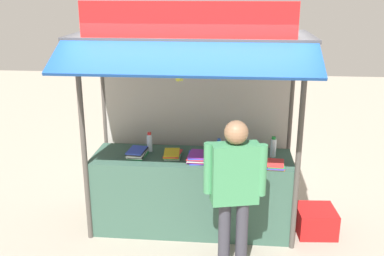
% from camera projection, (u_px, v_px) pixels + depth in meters
% --- Properties ---
extents(ground_plane, '(20.00, 20.00, 0.00)m').
position_uv_depth(ground_plane, '(192.00, 226.00, 5.52)').
color(ground_plane, '#9E9384').
extents(stall_counter, '(2.35, 0.72, 0.93)m').
position_uv_depth(stall_counter, '(192.00, 192.00, 5.38)').
color(stall_counter, '#385B4C').
rests_on(stall_counter, ground).
extents(stall_structure, '(2.55, 1.60, 2.71)m').
position_uv_depth(stall_structure, '(193.00, 94.00, 5.14)').
color(stall_structure, '#4C4742').
rests_on(stall_structure, ground).
extents(water_bottle_far_left, '(0.07, 0.07, 0.25)m').
position_uv_depth(water_bottle_far_left, '(273.00, 147.00, 5.19)').
color(water_bottle_far_left, silver).
rests_on(water_bottle_far_left, stall_counter).
extents(water_bottle_rear_center, '(0.07, 0.07, 0.24)m').
position_uv_depth(water_bottle_rear_center, '(150.00, 142.00, 5.36)').
color(water_bottle_rear_center, silver).
rests_on(water_bottle_rear_center, stall_counter).
extents(water_bottle_front_left, '(0.07, 0.07, 0.24)m').
position_uv_depth(water_bottle_front_left, '(232.00, 147.00, 5.21)').
color(water_bottle_front_left, silver).
rests_on(water_bottle_front_left, stall_counter).
extents(water_bottle_far_right, '(0.06, 0.06, 0.22)m').
position_uv_depth(water_bottle_far_right, '(219.00, 148.00, 5.20)').
color(water_bottle_far_right, silver).
rests_on(water_bottle_far_right, stall_counter).
extents(magazine_stack_mid_right, '(0.22, 0.27, 0.05)m').
position_uv_depth(magazine_stack_mid_right, '(275.00, 165.00, 4.92)').
color(magazine_stack_mid_right, orange).
rests_on(magazine_stack_mid_right, stall_counter).
extents(magazine_stack_back_right, '(0.23, 0.33, 0.08)m').
position_uv_depth(magazine_stack_back_right, '(137.00, 153.00, 5.24)').
color(magazine_stack_back_right, green).
rests_on(magazine_stack_back_right, stall_counter).
extents(magazine_stack_front_right, '(0.23, 0.31, 0.09)m').
position_uv_depth(magazine_stack_front_right, '(197.00, 157.00, 5.09)').
color(magazine_stack_front_right, blue).
rests_on(magazine_stack_front_right, stall_counter).
extents(magazine_stack_right, '(0.22, 0.32, 0.05)m').
position_uv_depth(magazine_stack_right, '(172.00, 154.00, 5.23)').
color(magazine_stack_right, white).
rests_on(magazine_stack_right, stall_counter).
extents(banana_bunch_inner_left, '(0.09, 0.09, 0.26)m').
position_uv_depth(banana_bunch_inner_left, '(108.00, 68.00, 4.53)').
color(banana_bunch_inner_left, '#332D23').
extents(banana_bunch_leftmost, '(0.12, 0.12, 0.31)m').
position_uv_depth(banana_bunch_leftmost, '(179.00, 73.00, 4.48)').
color(banana_bunch_leftmost, '#332D23').
extents(vendor_person, '(0.62, 0.30, 1.63)m').
position_uv_depth(vendor_person, '(235.00, 183.00, 4.40)').
color(vendor_person, '#383842').
rests_on(vendor_person, ground).
extents(plastic_crate, '(0.48, 0.48, 0.31)m').
position_uv_depth(plastic_crate, '(316.00, 221.00, 5.33)').
color(plastic_crate, red).
rests_on(plastic_crate, ground).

